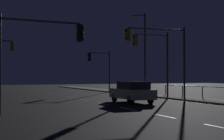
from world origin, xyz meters
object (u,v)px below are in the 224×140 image
Objects in this scene: car at (132,92)px; traffic_light_mid_right at (40,44)px; traffic_light_far_right at (100,63)px; street_lamp_across_street at (143,47)px; traffic_light_mid_left at (153,52)px; traffic_light_overhead_east at (160,47)px.

traffic_light_mid_right is at bearing -150.51° from car.
traffic_light_far_right is (3.79, 15.99, 2.74)m from car.
street_lamp_across_street is at bearing 56.36° from car.
street_lamp_across_street reaches higher than traffic_light_mid_left.
traffic_light_overhead_east is 1.12× the size of traffic_light_mid_right.
traffic_light_mid_right is 23.40m from traffic_light_far_right.
traffic_light_mid_left is at bearing -91.53° from traffic_light_far_right.
car is 0.79× the size of traffic_light_mid_left.
traffic_light_overhead_east is 11.50m from traffic_light_mid_right.
traffic_light_far_right is (1.11, 15.53, -0.70)m from traffic_light_overhead_east.
street_lamp_across_street is (1.85, -7.53, 1.49)m from traffic_light_far_right.
traffic_light_mid_right is at bearing -136.16° from street_lamp_across_street.
traffic_light_mid_right is (-7.74, -4.38, 2.84)m from car.
car is 9.33m from traffic_light_mid_right.
traffic_light_far_right is at bearing 103.78° from street_lamp_across_street.
street_lamp_across_street is at bearing 69.07° from traffic_light_mid_left.
street_lamp_across_street is (5.63, 8.46, 4.24)m from car.
traffic_light_far_right reaches higher than car.
traffic_light_mid_left is at bearing 32.39° from traffic_light_mid_right.
street_lamp_across_street reaches higher than traffic_light_far_right.
traffic_light_far_right is at bearing 85.92° from traffic_light_overhead_east.
traffic_light_mid_left reaches higher than traffic_light_mid_right.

